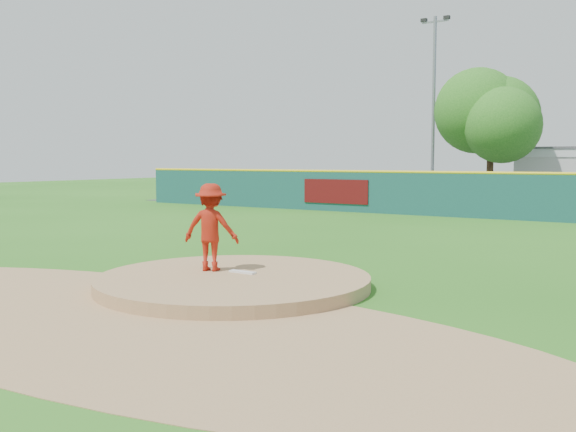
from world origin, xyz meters
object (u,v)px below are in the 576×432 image
Objects in this scene: pitcher at (211,227)px; deciduous_tree at (491,123)px; playground_slide at (259,186)px; light_pole_left at (434,101)px.

deciduous_tree reaches higher than pitcher.
playground_slide is 0.29× the size of light_pole_left.
pitcher reaches higher than playground_slide.
deciduous_tree is at bearing 4.37° from playground_slide.
deciduous_tree is (14.60, 1.12, 3.65)m from playground_slide.
light_pole_left is (-5.26, 26.81, 4.89)m from pitcher.
light_pole_left reaches higher than pitcher.
pitcher is 0.25× the size of deciduous_tree.
playground_slide is 15.09m from deciduous_tree.
pitcher is at bearing -78.89° from light_pole_left.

